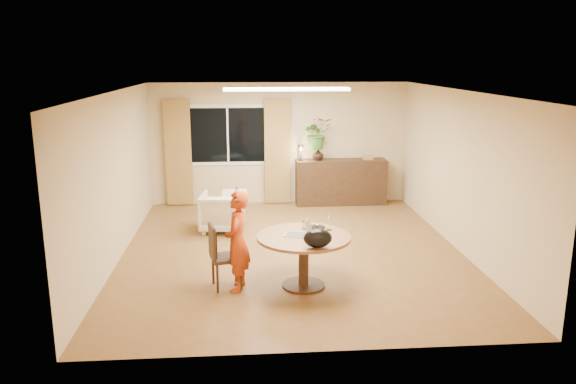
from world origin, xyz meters
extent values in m
plane|color=brown|center=(0.00, 0.00, 0.00)|extent=(6.50, 6.50, 0.00)
plane|color=white|center=(0.00, 0.00, 2.60)|extent=(6.50, 6.50, 0.00)
plane|color=#D6BC8B|center=(0.00, 3.25, 1.30)|extent=(5.50, 0.00, 5.50)
plane|color=#D6BC8B|center=(-2.75, 0.00, 1.30)|extent=(0.00, 6.50, 6.50)
plane|color=#D6BC8B|center=(2.75, 0.00, 1.30)|extent=(0.00, 6.50, 6.50)
cube|color=white|center=(-1.10, 3.23, 1.50)|extent=(1.70, 0.02, 1.30)
cube|color=black|center=(-1.10, 3.22, 1.50)|extent=(1.55, 0.01, 1.15)
cube|color=white|center=(-1.10, 3.22, 1.50)|extent=(0.04, 0.01, 1.15)
cube|color=olive|center=(-2.15, 3.15, 1.15)|extent=(0.55, 0.08, 2.25)
cube|color=olive|center=(-0.05, 3.15, 1.15)|extent=(0.55, 0.08, 2.25)
cube|color=white|center=(0.00, 1.20, 2.57)|extent=(2.20, 0.35, 0.05)
cylinder|color=brown|center=(0.03, -1.45, 0.72)|extent=(1.29, 1.29, 0.04)
cylinder|color=black|center=(0.03, -1.45, 0.35)|extent=(0.14, 0.14, 0.70)
cylinder|color=black|center=(0.03, -1.45, 0.01)|extent=(0.60, 0.60, 0.03)
imported|color=red|center=(-0.87, -1.48, 0.69)|extent=(0.55, 0.41, 1.38)
imported|color=beige|center=(-1.18, 1.25, 0.35)|extent=(0.84, 0.86, 0.71)
cube|color=black|center=(1.32, 3.01, 0.49)|extent=(1.94, 0.47, 0.97)
imported|color=black|center=(0.81, 3.01, 1.09)|extent=(0.26, 0.26, 0.25)
imported|color=#366E29|center=(0.79, 3.01, 1.55)|extent=(0.70, 0.65, 0.66)
camera|label=1|loc=(-0.75, -8.71, 3.10)|focal=35.00mm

